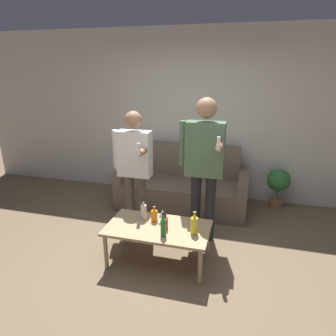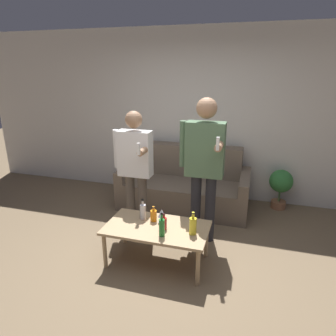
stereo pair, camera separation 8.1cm
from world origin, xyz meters
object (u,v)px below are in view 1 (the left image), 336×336
at_px(couch, 183,185).
at_px(bottle_orange, 163,227).
at_px(person_standing_right, 204,160).
at_px(person_standing_left, 134,163).
at_px(coffee_table, 158,230).

height_order(couch, bottle_orange, couch).
height_order(couch, person_standing_right, person_standing_right).
relative_size(person_standing_left, person_standing_right, 0.90).
height_order(couch, coffee_table, couch).
bearing_deg(bottle_orange, coffee_table, 123.87).
height_order(coffee_table, bottle_orange, bottle_orange).
distance_m(bottle_orange, person_standing_right, 0.97).
bearing_deg(coffee_table, couch, 91.77).
distance_m(coffee_table, person_standing_left, 0.96).
height_order(bottle_orange, person_standing_right, person_standing_right).
bearing_deg(bottle_orange, person_standing_left, 127.46).
xyz_separation_m(person_standing_left, person_standing_right, (0.89, -0.01, 0.11)).
distance_m(couch, person_standing_left, 1.20).
distance_m(bottle_orange, person_standing_left, 1.07).
xyz_separation_m(bottle_orange, person_standing_right, (0.28, 0.78, 0.50)).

